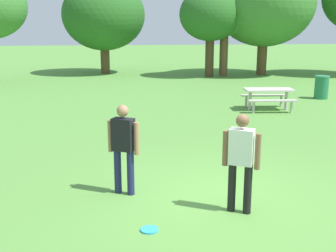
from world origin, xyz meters
The scene contains 10 objects.
ground_plane centered at (0.00, 0.00, 0.00)m, with size 120.00×120.00×0.00m, color #568E3D.
person_thrower centered at (0.16, -0.55, 0.94)m, with size 0.55×0.38×1.64m.
person_catcher centered at (-1.69, 0.46, 0.94)m, with size 0.55×0.38×1.64m.
frisbee centered at (-1.36, -1.03, 0.01)m, with size 0.27×0.27×0.03m, color #2D9EDB.
picnic_table_near centered at (3.66, 7.63, 0.56)m, with size 1.81×1.56×0.77m.
trash_can_beside_table centered at (6.71, 9.68, 0.48)m, with size 0.59×0.59×0.96m.
tree_broad_center centered at (-2.40, 20.36, 3.60)m, with size 5.10×5.10×5.78m.
tree_far_right centered at (3.76, 17.82, 3.57)m, with size 3.60×3.60×5.14m.
tree_slender_mid centered at (4.73, 18.24, 3.79)m, with size 3.51×3.51×5.33m.
tree_back_left centered at (7.20, 18.45, 4.24)m, with size 5.97×5.97×6.79m.
Camera 1 is at (-1.80, -6.76, 2.98)m, focal length 44.96 mm.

